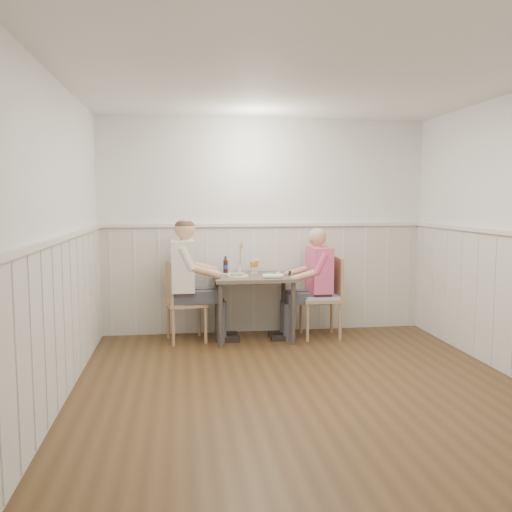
{
  "coord_description": "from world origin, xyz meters",
  "views": [
    {
      "loc": [
        -1.02,
        -4.31,
        1.63
      ],
      "look_at": [
        -0.19,
        1.64,
        1.0
      ],
      "focal_mm": 38.0,
      "sensor_mm": 36.0,
      "label": 1
    }
  ],
  "objects_px": {
    "man_in_pink": "(316,291)",
    "grass_vase": "(239,258)",
    "dining_table": "(254,284)",
    "diner_cream": "(187,290)",
    "chair_right": "(325,294)",
    "beer_bottle": "(226,266)",
    "chair_left": "(181,299)"
  },
  "relations": [
    {
      "from": "chair_left",
      "to": "grass_vase",
      "type": "distance_m",
      "value": 0.85
    },
    {
      "from": "beer_bottle",
      "to": "dining_table",
      "type": "bearing_deg",
      "value": -38.28
    },
    {
      "from": "dining_table",
      "to": "grass_vase",
      "type": "relative_size",
      "value": 2.2
    },
    {
      "from": "man_in_pink",
      "to": "grass_vase",
      "type": "relative_size",
      "value": 3.17
    },
    {
      "from": "diner_cream",
      "to": "chair_left",
      "type": "bearing_deg",
      "value": 157.35
    },
    {
      "from": "chair_right",
      "to": "grass_vase",
      "type": "relative_size",
      "value": 2.28
    },
    {
      "from": "dining_table",
      "to": "diner_cream",
      "type": "relative_size",
      "value": 0.64
    },
    {
      "from": "dining_table",
      "to": "chair_left",
      "type": "height_order",
      "value": "chair_left"
    },
    {
      "from": "chair_left",
      "to": "grass_vase",
      "type": "bearing_deg",
      "value": 18.19
    },
    {
      "from": "man_in_pink",
      "to": "grass_vase",
      "type": "distance_m",
      "value": 0.99
    },
    {
      "from": "chair_left",
      "to": "man_in_pink",
      "type": "bearing_deg",
      "value": -1.41
    },
    {
      "from": "chair_left",
      "to": "man_in_pink",
      "type": "relative_size",
      "value": 0.69
    },
    {
      "from": "chair_right",
      "to": "chair_left",
      "type": "height_order",
      "value": "chair_right"
    },
    {
      "from": "grass_vase",
      "to": "man_in_pink",
      "type": "bearing_deg",
      "value": -16.96
    },
    {
      "from": "chair_left",
      "to": "beer_bottle",
      "type": "relative_size",
      "value": 4.36
    },
    {
      "from": "dining_table",
      "to": "chair_left",
      "type": "relative_size",
      "value": 1.01
    },
    {
      "from": "grass_vase",
      "to": "chair_right",
      "type": "bearing_deg",
      "value": -14.54
    },
    {
      "from": "chair_right",
      "to": "diner_cream",
      "type": "relative_size",
      "value": 0.66
    },
    {
      "from": "dining_table",
      "to": "beer_bottle",
      "type": "bearing_deg",
      "value": 141.72
    },
    {
      "from": "chair_right",
      "to": "grass_vase",
      "type": "distance_m",
      "value": 1.11
    },
    {
      "from": "man_in_pink",
      "to": "beer_bottle",
      "type": "height_order",
      "value": "man_in_pink"
    },
    {
      "from": "beer_bottle",
      "to": "grass_vase",
      "type": "height_order",
      "value": "grass_vase"
    },
    {
      "from": "diner_cream",
      "to": "chair_right",
      "type": "bearing_deg",
      "value": -0.16
    },
    {
      "from": "chair_right",
      "to": "man_in_pink",
      "type": "height_order",
      "value": "man_in_pink"
    },
    {
      "from": "diner_cream",
      "to": "dining_table",
      "type": "bearing_deg",
      "value": 0.35
    },
    {
      "from": "chair_right",
      "to": "man_in_pink",
      "type": "distance_m",
      "value": 0.13
    },
    {
      "from": "diner_cream",
      "to": "grass_vase",
      "type": "bearing_deg",
      "value": 21.77
    },
    {
      "from": "chair_right",
      "to": "diner_cream",
      "type": "xyz_separation_m",
      "value": [
        -1.63,
        0.0,
        0.09
      ]
    },
    {
      "from": "chair_right",
      "to": "man_in_pink",
      "type": "xyz_separation_m",
      "value": [
        -0.12,
        -0.01,
        0.04
      ]
    },
    {
      "from": "dining_table",
      "to": "chair_left",
      "type": "xyz_separation_m",
      "value": [
        -0.83,
        0.02,
        -0.15
      ]
    },
    {
      "from": "chair_left",
      "to": "diner_cream",
      "type": "xyz_separation_m",
      "value": [
        0.06,
        -0.03,
        0.11
      ]
    },
    {
      "from": "diner_cream",
      "to": "beer_bottle",
      "type": "distance_m",
      "value": 0.58
    }
  ]
}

